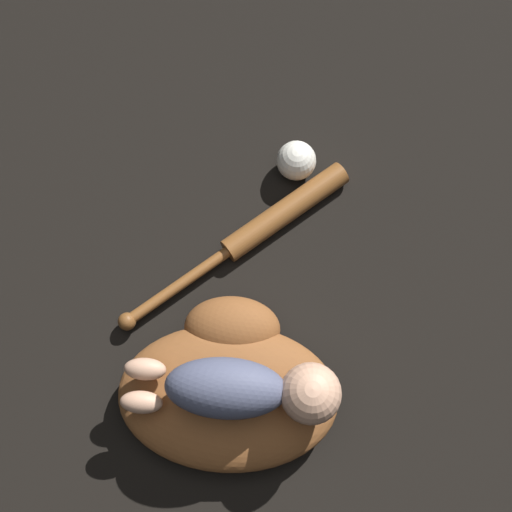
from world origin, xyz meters
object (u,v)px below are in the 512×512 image
baseball_glove (229,385)px  baseball (297,161)px  baby_figure (248,390)px  baseball_bat (264,227)px

baseball_glove → baseball: (0.10, 0.44, -0.01)m
baby_figure → baseball: size_ratio=4.61×
baseball_bat → baseball_glove: bearing=-98.1°
baseball_bat → baseball: 0.15m
baseball_glove → baby_figure: 0.10m
baseball_bat → baseball: bearing=67.6°
baby_figure → baseball_bat: size_ratio=0.86×
baseball_glove → baseball: 0.45m
baby_figure → baseball: bearing=82.1°
baseball → baby_figure: bearing=-97.9°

